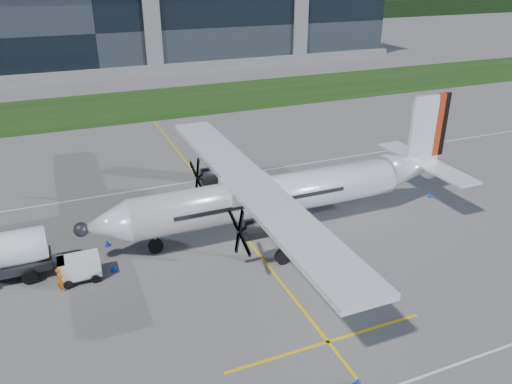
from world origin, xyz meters
TOP-DOWN VIEW (x-y plane):
  - ground at (0.00, 40.00)m, footprint 400.00×400.00m
  - grass_strip at (0.00, 48.00)m, footprint 400.00×18.00m
  - terminal_building at (0.00, 80.00)m, footprint 120.00×20.00m
  - tree_line at (0.00, 140.00)m, footprint 400.00×6.00m
  - yellow_taxiway_centerline at (3.00, 10.00)m, footprint 0.20×70.00m
  - turboprop_aircraft at (6.27, 6.78)m, footprint 29.78×30.88m
  - baggage_tug at (-8.88, 5.38)m, footprint 2.75×1.65m
  - ground_crew_person at (-10.12, 4.52)m, footprint 0.66×0.85m
  - safety_cone_nose_port at (-6.79, 5.52)m, footprint 0.36×0.36m
  - safety_cone_tail at (20.62, 6.61)m, footprint 0.36×0.36m
  - safety_cone_fwd at (-9.37, 6.05)m, footprint 0.36×0.36m
  - safety_cone_nose_stbd at (-6.75, 9.04)m, footprint 0.36×0.36m
  - safety_cone_portwing at (2.81, -9.23)m, footprint 0.36×0.36m
  - safety_cone_stbdwing at (3.18, 21.54)m, footprint 0.36×0.36m

SIDE VIEW (x-z plane):
  - ground at x=0.00m, z-range 0.00..0.00m
  - yellow_taxiway_centerline at x=3.00m, z-range 0.00..0.01m
  - grass_strip at x=0.00m, z-range 0.00..0.04m
  - safety_cone_nose_port at x=-6.79m, z-range 0.00..0.50m
  - safety_cone_tail at x=20.62m, z-range 0.00..0.50m
  - safety_cone_fwd at x=-9.37m, z-range 0.00..0.50m
  - safety_cone_nose_stbd at x=-6.75m, z-range 0.00..0.50m
  - safety_cone_portwing at x=2.81m, z-range 0.00..0.50m
  - safety_cone_stbdwing at x=3.18m, z-range 0.00..0.50m
  - baggage_tug at x=-8.88m, z-range 0.00..1.65m
  - ground_crew_person at x=-10.12m, z-range 0.00..1.91m
  - tree_line at x=0.00m, z-range 0.00..6.00m
  - turboprop_aircraft at x=6.27m, z-range 0.00..9.26m
  - terminal_building at x=0.00m, z-range 0.00..15.00m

